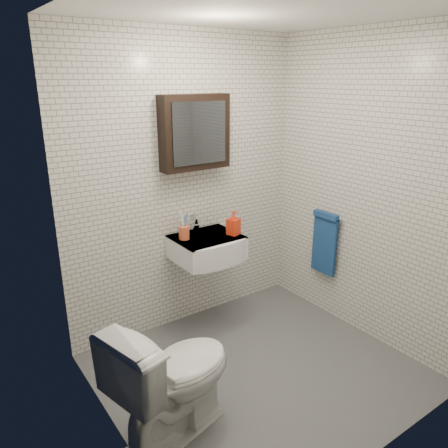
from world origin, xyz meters
TOP-DOWN VIEW (x-y plane):
  - ground at (0.00, 0.00)m, footprint 2.20×2.00m
  - room_shell at (0.00, 0.00)m, footprint 2.22×2.02m
  - washbasin at (0.05, 0.73)m, footprint 0.55×0.50m
  - faucet at (0.05, 0.93)m, footprint 0.06×0.20m
  - mirror_cabinet at (0.05, 0.93)m, footprint 0.60×0.15m
  - towel_rail at (1.04, 0.35)m, footprint 0.09×0.30m
  - toothbrush_cup at (-0.14, 0.83)m, footprint 0.10×0.10m
  - soap_bottle at (0.27, 0.68)m, footprint 0.12×0.12m
  - toilet at (-0.80, -0.15)m, footprint 0.89×0.64m

SIDE VIEW (x-z plane):
  - ground at x=0.00m, z-range 0.00..0.01m
  - toilet at x=-0.80m, z-range 0.00..0.82m
  - towel_rail at x=1.04m, z-range 0.43..1.01m
  - washbasin at x=0.05m, z-range 0.66..0.86m
  - toothbrush_cup at x=-0.14m, z-range 0.79..1.03m
  - faucet at x=0.05m, z-range 0.84..0.99m
  - soap_bottle at x=0.27m, z-range 0.85..1.06m
  - room_shell at x=0.00m, z-range 0.21..2.72m
  - mirror_cabinet at x=0.05m, z-range 1.40..2.00m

